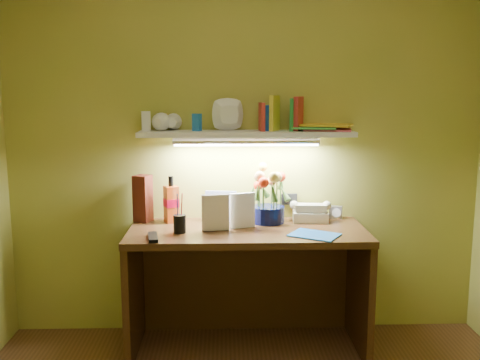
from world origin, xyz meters
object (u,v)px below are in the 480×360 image
at_px(desk, 247,289).
at_px(flower_bouquet, 268,194).
at_px(whisky_bottle, 171,199).
at_px(desk_clock, 336,212).
at_px(telephone, 310,211).

relative_size(desk, flower_bouquet, 3.94).
bearing_deg(whisky_bottle, desk, -21.76).
bearing_deg(desk, desk_clock, 23.47).
xyz_separation_m(desk, desk_clock, (0.58, 0.25, 0.42)).
xyz_separation_m(desk, telephone, (0.40, 0.18, 0.44)).
xyz_separation_m(flower_bouquet, telephone, (0.27, 0.03, -0.11)).
relative_size(flower_bouquet, whisky_bottle, 1.23).
bearing_deg(whisky_bottle, flower_bouquet, -2.83).
bearing_deg(desk_clock, desk, -138.13).
bearing_deg(desk, flower_bouquet, 49.49).
height_order(telephone, desk_clock, telephone).
height_order(desk, whisky_bottle, whisky_bottle).
relative_size(telephone, desk_clock, 2.64).
xyz_separation_m(desk, flower_bouquet, (0.13, 0.16, 0.55)).
height_order(flower_bouquet, desk_clock, flower_bouquet).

